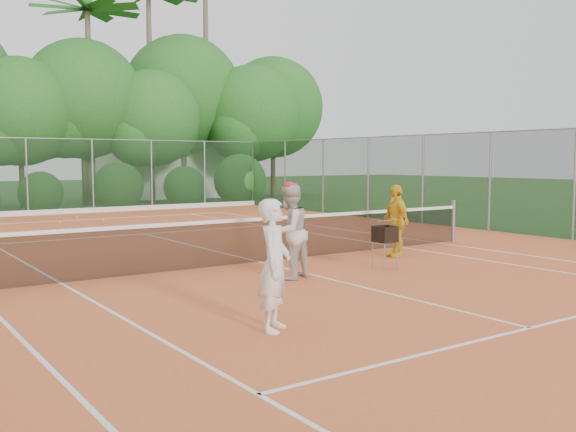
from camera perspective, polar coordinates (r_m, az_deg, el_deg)
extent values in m
plane|color=#214619|center=(13.51, -2.32, -4.25)|extent=(120.00, 120.00, 0.00)
cube|color=#D96532|center=(13.51, -2.32, -4.21)|extent=(18.00, 36.00, 0.02)
cube|color=beige|center=(38.78, -10.16, 3.93)|extent=(8.00, 5.00, 3.00)
cylinder|color=gray|center=(17.33, 14.48, -0.46)|extent=(0.10, 0.10, 1.10)
cube|color=black|center=(13.44, -2.32, -2.23)|extent=(11.87, 0.03, 0.86)
cube|color=white|center=(13.39, -2.33, -0.26)|extent=(11.87, 0.04, 0.07)
imported|color=white|center=(8.06, -1.22, -4.40)|extent=(0.72, 0.71, 1.67)
imported|color=beige|center=(11.56, 0.12, -1.38)|extent=(1.00, 0.89, 1.73)
ellipsoid|color=red|center=(11.50, 0.12, 2.72)|extent=(0.22, 0.22, 0.14)
imported|color=yellow|center=(14.41, 9.56, -0.42)|extent=(0.61, 1.01, 1.61)
cylinder|color=gray|center=(12.57, 8.55, -3.65)|extent=(0.02, 0.02, 0.54)
cylinder|color=gray|center=(13.04, 8.62, -3.34)|extent=(0.02, 0.02, 0.54)
cube|color=black|center=(12.75, 8.61, -1.59)|extent=(0.37, 0.37, 0.32)
sphere|color=#C1D231|center=(25.01, -18.27, -0.11)|extent=(0.07, 0.07, 0.07)
sphere|color=#DCEF37|center=(23.12, -19.60, -0.55)|extent=(0.07, 0.07, 0.07)
sphere|color=#D3E034|center=(23.57, -16.08, -0.35)|extent=(0.07, 0.07, 0.07)
cube|color=white|center=(24.32, -17.51, -0.30)|extent=(11.03, 0.06, 0.01)
cube|color=white|center=(17.05, 13.45, -2.37)|extent=(0.06, 23.77, 0.01)
cube|color=white|center=(11.86, -19.42, -5.73)|extent=(0.06, 23.77, 0.01)
cube|color=white|center=(16.06, 10.17, -2.76)|extent=(0.06, 23.77, 0.01)
cube|color=white|center=(19.17, -12.64, -1.56)|extent=(8.23, 0.06, 0.01)
cube|color=white|center=(8.90, 20.68, -9.29)|extent=(8.23, 0.06, 0.01)
cube|color=white|center=(13.51, -2.32, -4.16)|extent=(0.06, 12.80, 0.01)
cube|color=#19381E|center=(27.22, -19.55, 3.34)|extent=(18.00, 0.02, 3.00)
cylinder|color=gray|center=(30.83, -3.16, 3.78)|extent=(0.07, 0.07, 3.00)
cube|color=#19381E|center=(18.87, 24.12, 2.59)|extent=(0.02, 33.00, 3.00)
cylinder|color=gray|center=(30.83, -3.16, 3.78)|extent=(0.07, 0.07, 3.00)
cylinder|color=brown|center=(31.47, -22.60, 3.85)|extent=(0.24, 0.24, 3.50)
sphere|color=#266020|center=(31.54, -22.76, 8.56)|extent=(4.90, 4.90, 4.90)
cylinder|color=brown|center=(32.71, -17.65, 4.55)|extent=(0.28, 0.28, 4.10)
sphere|color=#266020|center=(32.84, -17.79, 9.85)|extent=(5.74, 5.74, 5.74)
cylinder|color=brown|center=(32.61, -11.95, 4.06)|extent=(0.23, 0.23, 3.40)
sphere|color=#266020|center=(32.67, -12.04, 8.48)|extent=(4.76, 4.76, 4.76)
cylinder|color=brown|center=(36.30, -9.25, 5.18)|extent=(0.32, 0.32, 4.65)
sphere|color=#266020|center=(36.48, -9.33, 10.59)|extent=(6.51, 6.51, 6.51)
cylinder|color=brown|center=(35.71, -3.28, 4.56)|extent=(0.26, 0.26, 3.80)
sphere|color=#266020|center=(35.80, -3.30, 9.06)|extent=(5.32, 5.32, 5.32)
cylinder|color=brown|center=(38.40, -1.34, 4.93)|extent=(0.29, 0.29, 4.25)
sphere|color=#266020|center=(38.53, -1.35, 9.61)|extent=(5.95, 5.95, 5.95)
cone|color=brown|center=(33.46, -17.21, 9.63)|extent=(0.44, 0.44, 10.00)
sphere|color=#266020|center=(34.21, -17.43, 17.75)|extent=(0.50, 0.50, 0.50)
cone|color=brown|center=(36.80, -12.16, 10.86)|extent=(0.44, 0.44, 12.00)
cone|color=brown|center=(39.50, -7.28, 11.98)|extent=(0.44, 0.44, 14.00)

